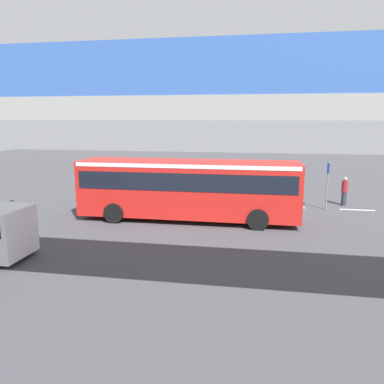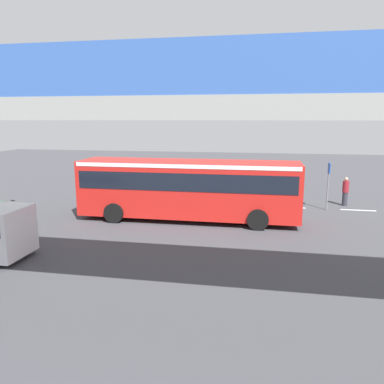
{
  "view_description": "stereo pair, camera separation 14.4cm",
  "coord_description": "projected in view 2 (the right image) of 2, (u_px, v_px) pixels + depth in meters",
  "views": [
    {
      "loc": [
        -2.08,
        20.11,
        5.34
      ],
      "look_at": [
        1.21,
        1.32,
        1.6
      ],
      "focal_mm": 35.24,
      "sensor_mm": 36.0,
      "label": 1
    },
    {
      "loc": [
        -2.22,
        20.09,
        5.34
      ],
      "look_at": [
        1.21,
        1.32,
        1.6
      ],
      "focal_mm": 35.24,
      "sensor_mm": 36.0,
      "label": 2
    }
  ],
  "objects": [
    {
      "name": "bicycle_green",
      "position": [
        11.0,
        210.0,
        20.66
      ],
      "size": [
        1.77,
        0.44,
        0.96
      ],
      "color": "black",
      "rests_on": "ground"
    },
    {
      "name": "pedestrian",
      "position": [
        345.0,
        192.0,
        23.27
      ],
      "size": [
        0.38,
        0.38,
        1.79
      ],
      "color": "#2D2D38",
      "rests_on": "ground"
    },
    {
      "name": "lane_dash_centre",
      "position": [
        223.0,
        205.0,
        23.68
      ],
      "size": [
        2.0,
        0.2,
        0.01
      ],
      "primitive_type": "cube",
      "color": "silver",
      "rests_on": "ground"
    },
    {
      "name": "pedestrian_overpass",
      "position": [
        168.0,
        130.0,
        9.06
      ],
      "size": [
        24.15,
        2.6,
        6.9
      ],
      "color": "gray",
      "rests_on": "ground"
    },
    {
      "name": "lane_dash_right",
      "position": [
        162.0,
        202.0,
        24.39
      ],
      "size": [
        2.0,
        0.2,
        0.01
      ],
      "primitive_type": "cube",
      "color": "silver",
      "rests_on": "ground"
    },
    {
      "name": "lane_dash_left",
      "position": [
        289.0,
        207.0,
        22.97
      ],
      "size": [
        2.0,
        0.2,
        0.01
      ],
      "primitive_type": "cube",
      "color": "silver",
      "rests_on": "ground"
    },
    {
      "name": "city_bus",
      "position": [
        188.0,
        185.0,
        19.84
      ],
      "size": [
        11.54,
        2.85,
        3.15
      ],
      "color": "red",
      "rests_on": "ground"
    },
    {
      "name": "traffic_sign",
      "position": [
        328.0,
        179.0,
        21.95
      ],
      "size": [
        0.08,
        0.6,
        2.8
      ],
      "color": "slate",
      "rests_on": "ground"
    },
    {
      "name": "lane_dash_leftmost",
      "position": [
        358.0,
        210.0,
        22.27
      ],
      "size": [
        2.0,
        0.2,
        0.01
      ],
      "primitive_type": "cube",
      "color": "silver",
      "rests_on": "ground"
    },
    {
      "name": "ground",
      "position": [
        218.0,
        217.0,
        20.81
      ],
      "size": [
        80.0,
        80.0,
        0.0
      ],
      "primitive_type": "plane",
      "color": "#424247"
    },
    {
      "name": "bicycle_orange",
      "position": [
        6.0,
        217.0,
        19.31
      ],
      "size": [
        1.77,
        0.44,
        0.96
      ],
      "color": "black",
      "rests_on": "ground"
    },
    {
      "name": "lane_dash_rightmost",
      "position": [
        104.0,
        200.0,
        25.09
      ],
      "size": [
        2.0,
        0.2,
        0.01
      ],
      "primitive_type": "cube",
      "color": "silver",
      "rests_on": "ground"
    }
  ]
}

